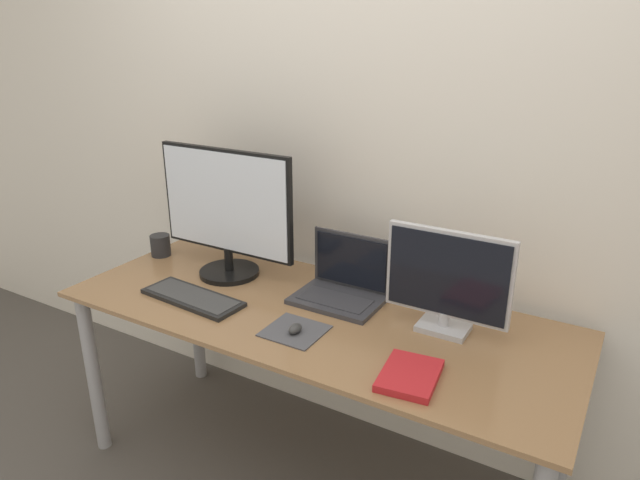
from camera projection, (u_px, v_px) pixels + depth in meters
The scene contains 10 objects.
wall_back at pixel (369, 152), 2.23m from camera, with size 7.00×0.05×2.50m.
desk at pixel (312, 338), 2.10m from camera, with size 1.86×0.74×0.75m.
monitor_left at pixel (226, 212), 2.27m from camera, with size 0.62×0.25×0.52m.
monitor_right at pixel (447, 280), 1.86m from camera, with size 0.42×0.12×0.36m.
laptop at pixel (343, 284), 2.14m from camera, with size 0.32×0.23×0.24m.
keyboard at pixel (193, 298), 2.14m from camera, with size 0.42×0.18×0.02m.
mousepad at pixel (295, 331), 1.92m from camera, with size 0.19×0.18×0.00m.
mouse at pixel (295, 329), 1.89m from camera, with size 0.04×0.06×0.03m.
book at pixel (410, 375), 1.66m from camera, with size 0.18×0.23×0.02m.
mug at pixel (160, 245), 2.54m from camera, with size 0.09×0.09×0.10m.
Camera 1 is at (0.96, -1.20, 1.71)m, focal length 32.00 mm.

